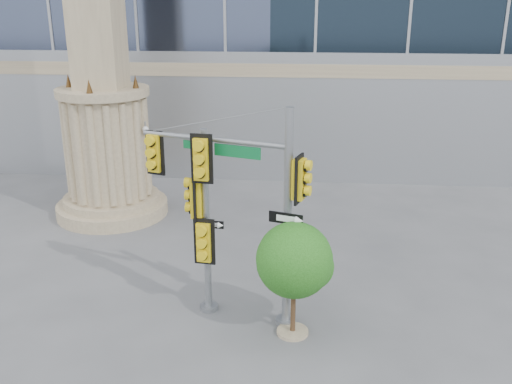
{
  "coord_description": "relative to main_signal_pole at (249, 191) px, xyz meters",
  "views": [
    {
      "loc": [
        1.76,
        -11.97,
        8.43
      ],
      "look_at": [
        0.47,
        2.0,
        3.55
      ],
      "focal_mm": 40.0,
      "sensor_mm": 36.0,
      "label": 1
    }
  ],
  "objects": [
    {
      "name": "monument",
      "position": [
        -6.31,
        7.19,
        1.87
      ],
      "size": [
        4.4,
        4.4,
        16.6
      ],
      "color": "gray",
      "rests_on": "ground"
    },
    {
      "name": "secondary_signal_pole",
      "position": [
        -1.24,
        0.08,
        -0.59
      ],
      "size": [
        0.9,
        0.73,
        5.21
      ],
      "rotation": [
        0.0,
        0.0,
        -0.11
      ],
      "color": "slate",
      "rests_on": "ground"
    },
    {
      "name": "street_tree",
      "position": [
        1.26,
        -0.8,
        -1.61
      ],
      "size": [
        1.99,
        1.94,
        3.1
      ],
      "color": "gray",
      "rests_on": "ground"
    },
    {
      "name": "ground",
      "position": [
        -0.31,
        -1.81,
        -3.65
      ],
      "size": [
        120.0,
        120.0,
        0.0
      ],
      "primitive_type": "plane",
      "color": "#545456",
      "rests_on": "ground"
    },
    {
      "name": "main_signal_pole",
      "position": [
        0.0,
        0.0,
        0.0
      ],
      "size": [
        4.43,
        1.73,
        5.89
      ],
      "rotation": [
        0.0,
        0.0,
        -0.3
      ],
      "color": "slate",
      "rests_on": "ground"
    }
  ]
}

